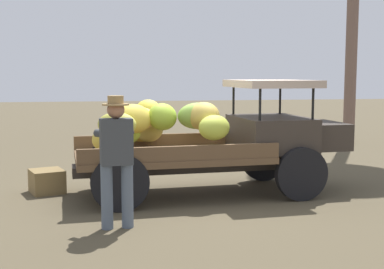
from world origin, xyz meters
name	(u,v)px	position (x,y,z in m)	size (l,w,h in m)	color
ground_plane	(203,195)	(0.00, 0.00, 0.00)	(60.00, 60.00, 0.00)	brown
truck	(215,137)	(0.21, 0.09, 0.94)	(4.54, 1.98, 1.86)	#362E27
farmer	(116,154)	(-1.44, -1.64, 0.96)	(0.52, 0.47, 1.69)	slate
wooden_crate	(47,181)	(-2.52, 0.61, 0.19)	(0.55, 0.51, 0.38)	olive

